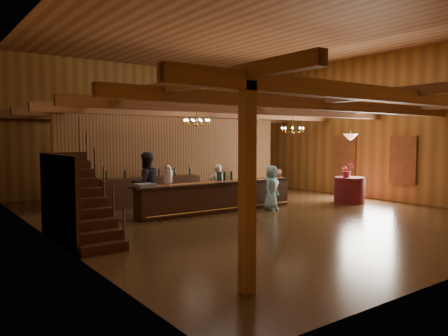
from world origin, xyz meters
TOP-DOWN VIEW (x-y plane):
  - floor at (0.00, 0.00)m, footprint 14.00×14.00m
  - ceiling at (0.00, 0.00)m, footprint 14.00×14.00m
  - wall_back at (0.00, 7.00)m, footprint 12.00×0.10m
  - wall_left at (-6.00, 0.00)m, footprint 0.10×14.00m
  - wall_right at (6.00, 0.00)m, footprint 0.10×14.00m
  - beam_grid at (0.00, 0.51)m, footprint 11.90×13.90m
  - support_posts at (0.00, -0.50)m, footprint 9.20×10.20m
  - partition_wall at (-0.50, 3.50)m, footprint 9.00×0.18m
  - window_right_front at (5.95, -1.60)m, footprint 0.12×1.05m
  - window_right_back at (5.95, 1.00)m, footprint 0.12×1.05m
  - staircase at (-5.45, -0.74)m, footprint 1.00×2.80m
  - backroom_boxes at (-0.29, 5.50)m, footprint 4.10×0.60m
  - tasting_bar at (-0.68, 0.70)m, footprint 5.77×0.85m
  - beverage_dispenser at (-2.42, 0.78)m, footprint 0.26×0.26m
  - glass_rack_tray at (-3.22, 0.71)m, footprint 0.50×0.50m
  - raffle_drum at (1.79, 0.61)m, footprint 0.34×0.24m
  - bar_bottle_0 at (-0.58, 0.81)m, footprint 0.07×0.07m
  - bar_bottle_1 at (-0.49, 0.81)m, footprint 0.07×0.07m
  - bar_bottle_2 at (-0.33, 0.81)m, footprint 0.07×0.07m
  - bar_bottle_3 at (-0.06, 0.80)m, footprint 0.07×0.07m
  - backbar_shelf at (-1.86, 3.02)m, footprint 3.59×0.76m
  - round_table at (4.27, -0.55)m, footprint 1.08×1.08m
  - chandelier_left at (-1.24, 1.03)m, footprint 0.80×0.80m
  - chandelier_right at (2.89, 0.98)m, footprint 0.80×0.80m
  - pendant_lamp at (4.27, -0.55)m, footprint 0.52×0.52m
  - bartender at (-0.20, 1.42)m, footprint 0.62×0.50m
  - staff_second at (-2.87, 1.34)m, footprint 0.99×0.79m
  - guest at (0.93, -0.06)m, footprint 0.83×0.69m
  - floor_plant at (2.21, 2.71)m, footprint 0.66×0.54m
  - table_flowers at (4.19, -0.48)m, footprint 0.57×0.54m
  - table_vase at (4.31, -0.40)m, footprint 0.17×0.17m

SIDE VIEW (x-z plane):
  - floor at x=0.00m, z-range 0.00..0.00m
  - round_table at x=4.27m, z-range 0.00..0.93m
  - tasting_bar at x=-0.68m, z-range 0.00..0.97m
  - backbar_shelf at x=-1.86m, z-range 0.00..1.00m
  - backroom_boxes at x=-0.29m, z-range -0.02..1.08m
  - floor_plant at x=2.21m, z-range 0.00..1.15m
  - guest at x=0.93m, z-range 0.00..1.45m
  - bartender at x=-0.20m, z-range 0.00..1.47m
  - staff_second at x=-2.87m, z-range 0.00..1.94m
  - staircase at x=-5.45m, z-range 0.00..2.00m
  - glass_rack_tray at x=-3.22m, z-range 0.96..1.06m
  - table_vase at x=4.31m, z-range 0.93..1.20m
  - bar_bottle_0 at x=-0.58m, z-range 0.96..1.26m
  - bar_bottle_1 at x=-0.49m, z-range 0.96..1.26m
  - bar_bottle_2 at x=-0.33m, z-range 0.96..1.26m
  - bar_bottle_3 at x=-0.06m, z-range 0.96..1.26m
  - raffle_drum at x=1.79m, z-range 0.99..1.29m
  - table_flowers at x=4.19m, z-range 0.93..1.43m
  - beverage_dispenser at x=-2.42m, z-range 0.95..1.55m
  - window_right_front at x=5.95m, z-range 0.67..2.42m
  - window_right_back at x=5.95m, z-range 0.67..2.42m
  - partition_wall at x=-0.50m, z-range 0.00..3.10m
  - support_posts at x=0.00m, z-range 0.00..3.20m
  - pendant_lamp at x=4.27m, z-range 1.95..2.85m
  - chandelier_right at x=2.89m, z-range 2.31..3.01m
  - wall_back at x=0.00m, z-range 0.00..5.50m
  - wall_left at x=-6.00m, z-range 0.00..5.50m
  - wall_right at x=6.00m, z-range 0.00..5.50m
  - chandelier_left at x=-1.24m, z-range 2.60..3.10m
  - beam_grid at x=0.00m, z-range 3.05..3.44m
  - ceiling at x=0.00m, z-range 5.50..5.50m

